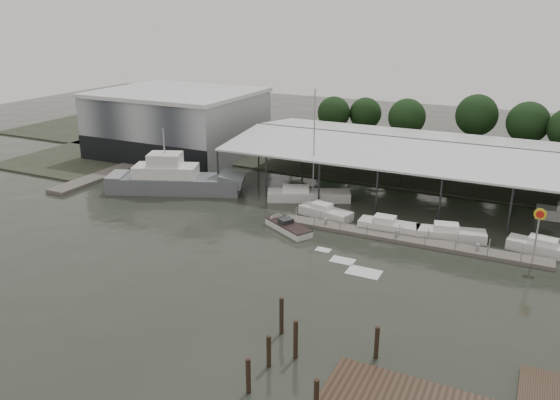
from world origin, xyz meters
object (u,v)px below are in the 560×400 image
at_px(shell_fuel_sign, 538,225).
at_px(white_sailboat, 307,195).
at_px(grey_trawler, 175,180).
at_px(speedboat_underway, 285,226).

distance_m(shell_fuel_sign, white_sailboat, 27.68).
bearing_deg(grey_trawler, shell_fuel_sign, -25.90).
xyz_separation_m(white_sailboat, speedboat_underway, (1.65, -9.99, -0.26)).
height_order(grey_trawler, speedboat_underway, grey_trawler).
xyz_separation_m(grey_trawler, white_sailboat, (17.06, 4.45, -0.92)).
height_order(shell_fuel_sign, speedboat_underway, shell_fuel_sign).
xyz_separation_m(shell_fuel_sign, speedboat_underway, (-24.79, -2.47, -3.53)).
height_order(grey_trawler, white_sailboat, white_sailboat).
bearing_deg(grey_trawler, speedboat_underway, -38.35).
xyz_separation_m(shell_fuel_sign, white_sailboat, (-26.44, 7.52, -3.27)).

